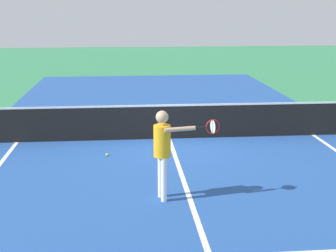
% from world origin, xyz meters
% --- Properties ---
extents(ground_plane, '(60.00, 60.00, 0.00)m').
position_xyz_m(ground_plane, '(0.00, 0.00, 0.00)').
color(ground_plane, '#337F51').
extents(court_surface_inbounds, '(10.62, 24.40, 0.00)m').
position_xyz_m(court_surface_inbounds, '(0.00, 0.00, 0.00)').
color(court_surface_inbounds, '#234C93').
rests_on(court_surface_inbounds, ground_plane).
extents(line_center_service, '(0.10, 6.40, 0.01)m').
position_xyz_m(line_center_service, '(0.00, -3.20, 0.00)').
color(line_center_service, white).
rests_on(line_center_service, ground_plane).
extents(net, '(10.49, 0.09, 1.07)m').
position_xyz_m(net, '(0.00, 0.00, 0.49)').
color(net, '#33383D').
rests_on(net, ground_plane).
extents(player_near, '(1.24, 0.41, 1.72)m').
position_xyz_m(player_near, '(-0.49, -4.18, 1.07)').
color(player_near, white).
rests_on(player_near, ground_plane).
extents(tennis_ball_near_net, '(0.07, 0.07, 0.07)m').
position_xyz_m(tennis_ball_near_net, '(-1.66, -1.42, 0.03)').
color(tennis_ball_near_net, '#CCE033').
rests_on(tennis_ball_near_net, ground_plane).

